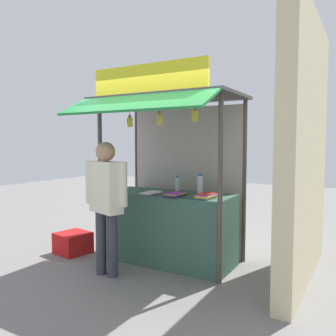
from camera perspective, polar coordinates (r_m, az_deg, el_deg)
ground_plane at (r=5.12m, az=0.00°, el=-14.95°), size 20.00×20.00×0.00m
stall_counter at (r=4.98m, az=0.00°, el=-9.65°), size 1.82×0.71×0.97m
stall_structure at (r=4.97m, az=0.87°, el=3.45°), size 2.02×1.64×2.65m
water_bottle_far_left at (r=5.35m, az=-7.70°, el=-2.30°), size 0.06×0.06×0.22m
water_bottle_back_right at (r=5.11m, az=1.51°, el=-2.56°), size 0.06×0.06×0.22m
water_bottle_rear_center at (r=4.79m, az=5.20°, el=-2.68°), size 0.08×0.08×0.28m
magazine_stack_right at (r=4.44m, az=6.17°, el=-4.54°), size 0.21×0.30×0.06m
magazine_stack_mid_left at (r=4.57m, az=1.17°, el=-4.35°), size 0.22×0.33×0.05m
magazine_stack_mid_right at (r=4.78m, az=-2.71°, el=-4.08°), size 0.21×0.32×0.03m
banana_bunch_inner_right at (r=4.63m, az=-6.23°, el=7.48°), size 0.09×0.09×0.29m
banana_bunch_leftmost at (r=4.39m, az=-1.41°, el=7.93°), size 0.10×0.09×0.28m
banana_bunch_inner_left at (r=4.15m, az=4.42°, el=8.53°), size 0.09×0.09×0.25m
vendor_person at (r=4.45m, az=-10.04°, el=-4.47°), size 0.64×0.34×1.68m
plastic_crate at (r=5.63m, az=-15.19°, el=-11.65°), size 0.52×0.52×0.31m
neighbour_wall at (r=4.54m, az=21.43°, el=2.69°), size 0.20×2.40×3.16m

